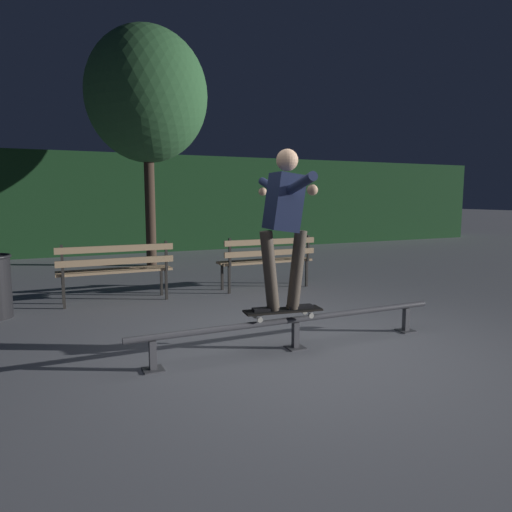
{
  "coord_description": "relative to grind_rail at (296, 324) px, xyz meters",
  "views": [
    {
      "loc": [
        -2.23,
        -3.85,
        1.52
      ],
      "look_at": [
        -0.07,
        0.89,
        0.85
      ],
      "focal_mm": 32.4,
      "sensor_mm": 36.0,
      "label": 1
    }
  ],
  "objects": [
    {
      "name": "skateboarder",
      "position": [
        -0.14,
        -0.0,
        1.09
      ],
      "size": [
        0.63,
        1.4,
        1.56
      ],
      "color": "black",
      "rests_on": "skateboard"
    },
    {
      "name": "park_bench_left_center",
      "position": [
        1.06,
        2.83,
        0.29
      ],
      "size": [
        1.6,
        0.42,
        0.88
      ],
      "color": "#282623",
      "rests_on": "ground"
    },
    {
      "name": "skateboard",
      "position": [
        -0.14,
        0.0,
        0.15
      ],
      "size": [
        0.8,
        0.3,
        0.09
      ],
      "color": "black",
      "rests_on": "grind_rail"
    },
    {
      "name": "hedge_backdrop",
      "position": [
        0.0,
        9.23,
        1.08
      ],
      "size": [
        24.0,
        1.2,
        2.66
      ],
      "primitive_type": "cube",
      "color": "#193D1E",
      "rests_on": "ground"
    },
    {
      "name": "park_bench_leftmost",
      "position": [
        -1.35,
        2.83,
        0.29
      ],
      "size": [
        1.6,
        0.42,
        0.88
      ],
      "color": "#282623",
      "rests_on": "ground"
    },
    {
      "name": "grind_rail",
      "position": [
        0.0,
        0.0,
        0.0
      ],
      "size": [
        3.38,
        0.18,
        0.33
      ],
      "color": "#47474C",
      "rests_on": "ground"
    },
    {
      "name": "ground_plane",
      "position": [
        0.0,
        -0.09,
        -0.25
      ],
      "size": [
        90.0,
        90.0,
        0.0
      ],
      "primitive_type": "plane",
      "color": "slate"
    },
    {
      "name": "tree_behind_benches",
      "position": [
        -0.13,
        6.26,
        3.39
      ],
      "size": [
        2.56,
        2.56,
        5.07
      ],
      "color": "#3D2D23",
      "rests_on": "ground"
    }
  ]
}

